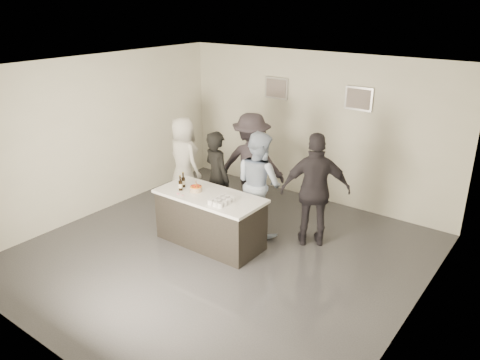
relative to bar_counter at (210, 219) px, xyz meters
The scene contains 19 objects.
floor 0.62m from the bar_counter, 24.23° to the right, with size 6.00×6.00×0.00m, color #3D3D42.
ceiling 2.59m from the bar_counter, 24.23° to the right, with size 6.00×6.00×0.00m, color white.
wall_back 3.04m from the bar_counter, 82.19° to the left, with size 6.00×0.04×3.00m, color silver.
wall_front 3.37m from the bar_counter, 83.04° to the right, with size 6.00×0.04×3.00m, color silver.
wall_left 2.82m from the bar_counter, behind, with size 0.04×6.00×3.00m, color silver.
wall_right 3.55m from the bar_counter, ahead, with size 0.04×6.00×3.00m, color silver.
picture_left 3.34m from the bar_counter, 100.39° to the left, with size 0.54×0.04×0.44m, color #B2B2B7.
picture_right 3.54m from the bar_counter, 65.27° to the left, with size 0.54×0.04×0.44m, color #B2B2B7.
bar_counter is the anchor object (origin of this frame).
cake 0.56m from the bar_counter, behind, with size 0.20×0.20×0.08m, color orange.
beer_bottle_a 0.82m from the bar_counter, behind, with size 0.07×0.07×0.26m, color black.
beer_bottle_b 0.79m from the bar_counter, 164.14° to the right, with size 0.07×0.07×0.26m, color black.
tumbler_cluster 0.62m from the bar_counter, 20.60° to the right, with size 0.30×0.40×0.08m, color orange.
candles 0.64m from the bar_counter, 140.94° to the right, with size 0.24×0.08×0.01m, color pink.
person_main_black 0.93m from the bar_counter, 120.54° to the left, with size 0.64×0.42×1.76m, color black.
person_main_blue 1.06m from the bar_counter, 64.56° to the left, with size 0.90×0.70×1.86m, color #9CADCC.
person_guest_left 2.03m from the bar_counter, 145.51° to the left, with size 0.85×0.56×1.75m, color silver.
person_guest_right 1.83m from the bar_counter, 36.62° to the left, with size 1.15×0.48×1.96m, color #242127.
person_guest_back 1.61m from the bar_counter, 98.32° to the left, with size 1.27×0.73×1.96m, color #2A252C.
Camera 1 is at (4.27, -5.23, 3.95)m, focal length 35.00 mm.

